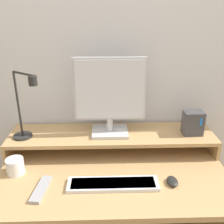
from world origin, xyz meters
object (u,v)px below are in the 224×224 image
at_px(monitor, 110,96).
at_px(desk_lamp, 25,111).
at_px(mug, 15,166).
at_px(mouse, 172,181).
at_px(router_dock, 193,123).
at_px(keyboard, 113,184).
at_px(remote_control, 41,189).

xyz_separation_m(monitor, desk_lamp, (-0.47, -0.07, -0.06)).
relative_size(monitor, mug, 4.96).
xyz_separation_m(mouse, mug, (-0.81, 0.11, 0.03)).
bearing_deg(monitor, router_dock, -2.72).
bearing_deg(mug, monitor, 24.50).
xyz_separation_m(monitor, router_dock, (0.49, -0.02, -0.16)).
bearing_deg(router_dock, desk_lamp, -177.47).
distance_m(router_dock, keyboard, 0.61).
distance_m(mouse, mug, 0.82).
bearing_deg(router_dock, remote_control, -156.98).
bearing_deg(desk_lamp, remote_control, -67.74).
bearing_deg(mug, router_dock, 11.75).
bearing_deg(mouse, keyboard, -178.59).
height_order(monitor, desk_lamp, monitor).
distance_m(monitor, mug, 0.64).
height_order(remote_control, mug, mug).
distance_m(desk_lamp, mug, 0.30).
xyz_separation_m(mouse, remote_control, (-0.65, -0.03, -0.01)).
bearing_deg(keyboard, mug, 166.67).
distance_m(keyboard, mug, 0.53).
bearing_deg(monitor, keyboard, -88.90).
bearing_deg(router_dock, mouse, -120.07).
relative_size(mouse, remote_control, 0.42).
xyz_separation_m(monitor, keyboard, (0.01, -0.35, -0.34)).
bearing_deg(keyboard, monitor, 91.10).
distance_m(monitor, desk_lamp, 0.48).
height_order(keyboard, mug, mug).
bearing_deg(remote_control, keyboard, 4.09).
relative_size(monitor, desk_lamp, 1.15).
bearing_deg(remote_control, mouse, 2.86).
distance_m(monitor, router_dock, 0.52).
distance_m(keyboard, remote_control, 0.35).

